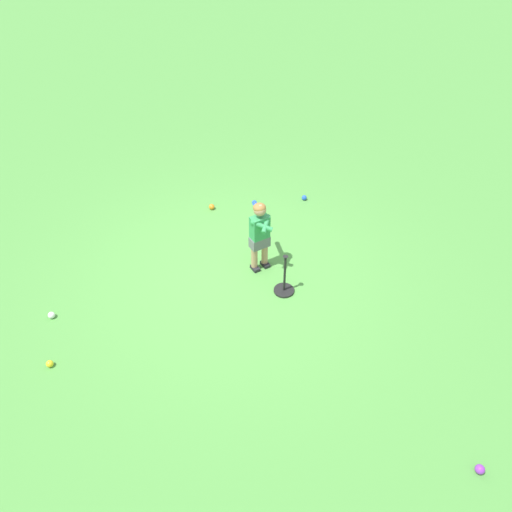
# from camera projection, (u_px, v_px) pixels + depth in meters

# --- Properties ---
(ground_plane) EXTENTS (40.00, 40.00, 0.00)m
(ground_plane) POSITION_uv_depth(u_px,v_px,m) (233.00, 273.00, 7.04)
(ground_plane) COLOR #519942
(child_batter) EXTENTS (0.36, 0.59, 1.08)m
(child_batter) POSITION_uv_depth(u_px,v_px,m) (260.00, 231.00, 6.72)
(child_batter) COLOR #232328
(child_batter) RESTS_ON ground
(play_ball_by_bucket) EXTENTS (0.09, 0.09, 0.09)m
(play_ball_by_bucket) POSITION_uv_depth(u_px,v_px,m) (304.00, 198.00, 8.44)
(play_ball_by_bucket) COLOR blue
(play_ball_by_bucket) RESTS_ON ground
(play_ball_center_lawn) EXTENTS (0.10, 0.10, 0.10)m
(play_ball_center_lawn) POSITION_uv_depth(u_px,v_px,m) (480.00, 469.00, 4.79)
(play_ball_center_lawn) COLOR purple
(play_ball_center_lawn) RESTS_ON ground
(play_ball_near_batter) EXTENTS (0.09, 0.09, 0.09)m
(play_ball_near_batter) POSITION_uv_depth(u_px,v_px,m) (51.00, 315.00, 6.35)
(play_ball_near_batter) COLOR white
(play_ball_near_batter) RESTS_ON ground
(play_ball_midfield) EXTENTS (0.09, 0.09, 0.09)m
(play_ball_midfield) POSITION_uv_depth(u_px,v_px,m) (212.00, 207.00, 8.23)
(play_ball_midfield) COLOR orange
(play_ball_midfield) RESTS_ON ground
(play_ball_far_right) EXTENTS (0.09, 0.09, 0.09)m
(play_ball_far_right) POSITION_uv_depth(u_px,v_px,m) (50.00, 364.00, 5.76)
(play_ball_far_right) COLOR yellow
(play_ball_far_right) RESTS_ON ground
(batting_tee) EXTENTS (0.28, 0.28, 0.62)m
(batting_tee) POSITION_uv_depth(u_px,v_px,m) (284.00, 286.00, 6.68)
(batting_tee) COLOR black
(batting_tee) RESTS_ON ground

